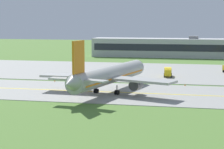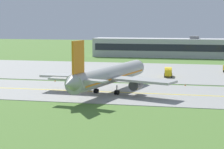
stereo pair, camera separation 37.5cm
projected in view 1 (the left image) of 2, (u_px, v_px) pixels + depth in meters
name	position (u px, v px, depth m)	size (l,w,h in m)	color
ground_plane	(86.00, 92.00, 100.99)	(500.00, 500.00, 0.00)	#517A33
taxiway_strip	(86.00, 91.00, 100.98)	(240.00, 28.00, 0.10)	gray
apron_pad	(151.00, 72.00, 139.51)	(140.00, 52.00, 0.10)	gray
taxiway_centreline	(86.00, 91.00, 100.98)	(220.00, 0.60, 0.01)	yellow
airplane_lead	(109.00, 75.00, 98.37)	(32.15, 39.40, 12.70)	#ADADA8
service_truck_fuel	(168.00, 72.00, 126.66)	(2.77, 6.16, 2.60)	yellow
terminal_building	(164.00, 48.00, 193.70)	(64.67, 11.73, 9.56)	#B2B2B7
traffic_cone_near_edge	(55.00, 81.00, 116.69)	(0.44, 0.44, 0.60)	orange
traffic_cone_mid_edge	(185.00, 85.00, 109.18)	(0.44, 0.44, 0.60)	orange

